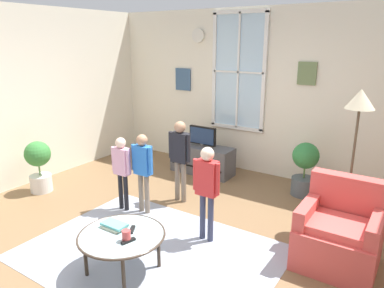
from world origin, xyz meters
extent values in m
cube|color=brown|center=(0.00, 0.00, -0.01)|extent=(6.23, 6.00, 0.02)
cube|color=silver|center=(0.00, 2.76, 1.36)|extent=(5.63, 0.12, 2.72)
cube|color=silver|center=(-0.39, 2.69, 1.69)|extent=(0.92, 0.02, 1.90)
cube|color=white|center=(-0.39, 2.67, 2.64)|extent=(0.98, 0.04, 0.06)
cube|color=white|center=(-0.39, 2.67, 0.75)|extent=(0.98, 0.04, 0.06)
cube|color=white|center=(-0.85, 2.67, 1.69)|extent=(0.06, 0.04, 1.90)
cube|color=white|center=(0.07, 2.67, 1.69)|extent=(0.06, 0.04, 1.90)
cube|color=white|center=(-0.39, 2.67, 1.69)|extent=(0.03, 0.04, 1.90)
cube|color=white|center=(-0.39, 2.67, 1.69)|extent=(0.92, 0.04, 0.03)
cube|color=#38567A|center=(-1.51, 2.68, 1.51)|extent=(0.32, 0.03, 0.40)
cube|color=#667A4C|center=(0.75, 2.68, 1.72)|extent=(0.28, 0.03, 0.34)
cylinder|color=silver|center=(-1.18, 2.67, 2.28)|extent=(0.24, 0.04, 0.24)
cube|color=silver|center=(-2.87, 0.00, 1.36)|extent=(0.12, 5.40, 2.72)
cube|color=#999EAD|center=(0.08, -0.25, 0.00)|extent=(2.64, 1.96, 0.01)
cube|color=#4C4C51|center=(-0.74, 2.13, 0.24)|extent=(1.07, 0.41, 0.48)
cube|color=black|center=(-0.74, 1.92, 0.17)|extent=(0.97, 0.02, 0.02)
cylinder|color=#4C4C4C|center=(-0.74, 2.13, 0.50)|extent=(0.08, 0.08, 0.05)
cube|color=black|center=(-0.74, 2.13, 0.66)|extent=(0.49, 0.05, 0.31)
cube|color=navy|center=(-0.74, 2.11, 0.66)|extent=(0.45, 0.01, 0.27)
cube|color=#D14C47|center=(1.79, 0.63, 0.21)|extent=(0.76, 0.72, 0.42)
cube|color=#D14C47|center=(1.79, 0.93, 0.65)|extent=(0.76, 0.16, 0.45)
cube|color=#D14C47|center=(1.47, 0.63, 0.52)|extent=(0.12, 0.65, 0.20)
cube|color=#D14C47|center=(2.11, 0.63, 0.52)|extent=(0.12, 0.65, 0.20)
cube|color=#E1524D|center=(1.79, 0.58, 0.46)|extent=(0.61, 0.50, 0.08)
cylinder|color=#99B2B7|center=(0.06, -0.64, 0.40)|extent=(0.83, 0.83, 0.02)
torus|color=#3F3328|center=(0.06, -0.64, 0.40)|extent=(0.85, 0.85, 0.02)
cylinder|color=#33281E|center=(-0.19, -0.39, 0.20)|extent=(0.04, 0.04, 0.39)
cylinder|color=#33281E|center=(0.31, -0.39, 0.20)|extent=(0.04, 0.04, 0.39)
cylinder|color=#33281E|center=(-0.19, -0.89, 0.20)|extent=(0.04, 0.04, 0.39)
cylinder|color=#33281E|center=(0.31, -0.89, 0.20)|extent=(0.04, 0.04, 0.39)
cube|color=#B2B598|center=(-0.08, -0.59, 0.42)|extent=(0.21, 0.17, 0.03)
cube|color=#5EB7B4|center=(-0.08, -0.59, 0.45)|extent=(0.26, 0.14, 0.03)
cylinder|color=#BF3F3F|center=(0.18, -0.70, 0.46)|extent=(0.08, 0.08, 0.11)
cube|color=black|center=(0.21, -0.71, 0.42)|extent=(0.08, 0.15, 0.02)
cube|color=black|center=(0.10, -0.53, 0.42)|extent=(0.11, 0.14, 0.02)
cylinder|color=black|center=(-0.94, 0.36, 0.25)|extent=(0.06, 0.06, 0.51)
cylinder|color=black|center=(-0.84, 0.36, 0.25)|extent=(0.06, 0.06, 0.51)
cube|color=#DB9EBC|center=(-0.89, 0.36, 0.69)|extent=(0.22, 0.11, 0.36)
sphere|color=beige|center=(-0.89, 0.36, 0.94)|extent=(0.14, 0.14, 0.14)
cylinder|color=#DB9EBC|center=(-1.02, 0.34, 0.71)|extent=(0.05, 0.05, 0.32)
cylinder|color=#DB9EBC|center=(-0.76, 0.34, 0.71)|extent=(0.05, 0.05, 0.32)
cylinder|color=#333851|center=(0.39, 0.32, 0.28)|extent=(0.07, 0.07, 0.56)
cylinder|color=#333851|center=(0.49, 0.32, 0.28)|extent=(0.07, 0.07, 0.56)
cube|color=red|center=(0.44, 0.32, 0.76)|extent=(0.24, 0.13, 0.40)
sphere|color=beige|center=(0.44, 0.32, 1.03)|extent=(0.15, 0.15, 0.15)
cylinder|color=red|center=(0.30, 0.30, 0.78)|extent=(0.05, 0.05, 0.36)
cylinder|color=red|center=(0.58, 0.30, 0.78)|extent=(0.05, 0.05, 0.36)
cylinder|color=#726656|center=(-0.66, 0.46, 0.27)|extent=(0.06, 0.06, 0.54)
cylinder|color=#726656|center=(-0.56, 0.46, 0.27)|extent=(0.06, 0.06, 0.54)
cube|color=blue|center=(-0.61, 0.46, 0.73)|extent=(0.23, 0.12, 0.38)
sphere|color=#A87A5B|center=(-0.61, 0.46, 1.00)|extent=(0.15, 0.15, 0.15)
cylinder|color=blue|center=(-0.74, 0.44, 0.75)|extent=(0.05, 0.05, 0.34)
cylinder|color=blue|center=(-0.47, 0.44, 0.75)|extent=(0.05, 0.05, 0.34)
cylinder|color=#726656|center=(-0.46, 1.01, 0.29)|extent=(0.07, 0.07, 0.59)
cylinder|color=#726656|center=(-0.35, 1.01, 0.29)|extent=(0.07, 0.07, 0.59)
cube|color=black|center=(-0.41, 1.01, 0.79)|extent=(0.25, 0.13, 0.41)
sphere|color=#A87A5B|center=(-0.41, 1.01, 1.08)|extent=(0.16, 0.16, 0.16)
cylinder|color=black|center=(-0.56, 0.99, 0.81)|extent=(0.05, 0.05, 0.37)
cylinder|color=black|center=(-0.26, 0.99, 0.81)|extent=(0.05, 0.05, 0.37)
cylinder|color=#4C565B|center=(0.98, 2.17, 0.13)|extent=(0.35, 0.35, 0.27)
cylinder|color=#4C7238|center=(0.98, 2.17, 0.34)|extent=(0.02, 0.02, 0.15)
sphere|color=#2F793C|center=(0.98, 2.17, 0.61)|extent=(0.38, 0.38, 0.38)
cylinder|color=silver|center=(-2.36, 0.13, 0.13)|extent=(0.32, 0.32, 0.25)
cylinder|color=#4C7238|center=(-2.36, 0.13, 0.33)|extent=(0.02, 0.02, 0.15)
sphere|color=#377D37|center=(-2.36, 0.13, 0.59)|extent=(0.38, 0.38, 0.38)
cylinder|color=black|center=(1.71, 1.47, 0.01)|extent=(0.26, 0.26, 0.03)
cylinder|color=brown|center=(1.71, 1.47, 0.74)|extent=(0.03, 0.03, 1.48)
cone|color=beige|center=(1.71, 1.47, 1.58)|extent=(0.32, 0.32, 0.22)
camera|label=1|loc=(2.33, -2.85, 2.21)|focal=33.77mm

